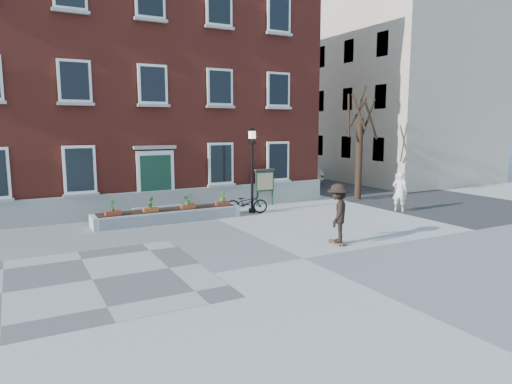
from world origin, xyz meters
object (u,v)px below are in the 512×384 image
parked_car (304,171)px  skateboarder (338,213)px  notice_board (265,181)px  bicycle (247,203)px  lamp_post (252,158)px  bystander (400,191)px

parked_car → skateboarder: (-8.51, -14.56, 0.29)m
notice_board → bicycle: bearing=-141.6°
lamp_post → notice_board: lamp_post is taller
bicycle → parked_car: parked_car is taller
lamp_post → notice_board: (1.39, 1.29, -1.28)m
parked_car → lamp_post: bearing=-113.8°
bicycle → skateboarder: size_ratio=0.91×
notice_board → skateboarder: skateboarder is taller
bystander → notice_board: 6.50m
bicycle → skateboarder: 6.34m
bystander → skateboarder: size_ratio=0.91×
bicycle → skateboarder: (0.27, -6.31, 0.58)m
parked_car → bystander: size_ratio=2.52×
parked_car → bystander: (-2.22, -11.21, 0.16)m
bystander → notice_board: bearing=18.7°
bystander → notice_board: size_ratio=1.02×
notice_board → bystander: bearing=-41.7°
bicycle → lamp_post: 2.06m
bicycle → notice_board: bearing=-32.0°
bicycle → notice_board: notice_board is taller
lamp_post → notice_board: size_ratio=2.10×
bystander → bicycle: bearing=36.1°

